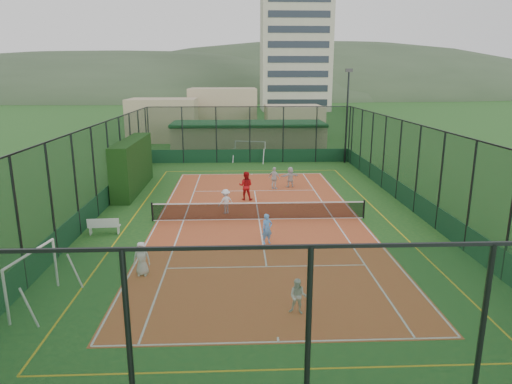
{
  "coord_description": "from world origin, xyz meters",
  "views": [
    {
      "loc": [
        -1.17,
        -23.81,
        7.65
      ],
      "look_at": [
        -0.11,
        1.41,
        1.2
      ],
      "focal_mm": 32.0,
      "sensor_mm": 36.0,
      "label": 1
    }
  ],
  "objects_px": {
    "child_near_left": "(142,259)",
    "child_far_left": "(226,201)",
    "child_near_right": "(298,296)",
    "coach": "(246,186)",
    "child_near_mid": "(267,229)",
    "white_bench": "(104,226)",
    "floodlight_ne": "(347,117)",
    "futsal_goal_far": "(250,152)",
    "futsal_goal_near": "(33,279)",
    "child_far_back": "(290,177)",
    "clubhouse": "(248,138)",
    "child_far_right": "(274,178)",
    "apartment_tower": "(295,42)"
  },
  "relations": [
    {
      "from": "child_near_mid",
      "to": "child_far_right",
      "type": "relative_size",
      "value": 0.93
    },
    {
      "from": "futsal_goal_near",
      "to": "child_near_right",
      "type": "xyz_separation_m",
      "value": [
        8.96,
        -1.05,
        -0.31
      ]
    },
    {
      "from": "white_bench",
      "to": "coach",
      "type": "xyz_separation_m",
      "value": [
        7.16,
        6.15,
        0.49
      ]
    },
    {
      "from": "white_bench",
      "to": "child_near_right",
      "type": "bearing_deg",
      "value": -46.83
    },
    {
      "from": "white_bench",
      "to": "futsal_goal_far",
      "type": "relative_size",
      "value": 0.53
    },
    {
      "from": "child_near_left",
      "to": "coach",
      "type": "xyz_separation_m",
      "value": [
        4.32,
        11.1,
        0.23
      ]
    },
    {
      "from": "child_far_left",
      "to": "child_far_right",
      "type": "xyz_separation_m",
      "value": [
        3.23,
        5.65,
        0.06
      ]
    },
    {
      "from": "apartment_tower",
      "to": "futsal_goal_far",
      "type": "height_order",
      "value": "apartment_tower"
    },
    {
      "from": "child_near_left",
      "to": "child_far_left",
      "type": "bearing_deg",
      "value": 70.1
    },
    {
      "from": "futsal_goal_near",
      "to": "child_far_left",
      "type": "xyz_separation_m",
      "value": [
        6.34,
        10.38,
        -0.21
      ]
    },
    {
      "from": "coach",
      "to": "child_near_right",
      "type": "bearing_deg",
      "value": 107.76
    },
    {
      "from": "clubhouse",
      "to": "child_near_left",
      "type": "height_order",
      "value": "clubhouse"
    },
    {
      "from": "white_bench",
      "to": "child_near_right",
      "type": "height_order",
      "value": "child_near_right"
    },
    {
      "from": "white_bench",
      "to": "child_near_left",
      "type": "bearing_deg",
      "value": -63.18
    },
    {
      "from": "child_near_right",
      "to": "child_near_mid",
      "type": "bearing_deg",
      "value": 113.22
    },
    {
      "from": "child_near_right",
      "to": "coach",
      "type": "height_order",
      "value": "coach"
    },
    {
      "from": "child_near_left",
      "to": "coach",
      "type": "relative_size",
      "value": 0.75
    },
    {
      "from": "clubhouse",
      "to": "child_near_mid",
      "type": "distance_m",
      "value": 25.72
    },
    {
      "from": "apartment_tower",
      "to": "futsal_goal_near",
      "type": "bearing_deg",
      "value": -102.48
    },
    {
      "from": "floodlight_ne",
      "to": "white_bench",
      "type": "xyz_separation_m",
      "value": [
        -16.4,
        -18.61,
        -3.69
      ]
    },
    {
      "from": "futsal_goal_far",
      "to": "child_near_right",
      "type": "bearing_deg",
      "value": -74.45
    },
    {
      "from": "child_near_mid",
      "to": "white_bench",
      "type": "bearing_deg",
      "value": 144.75
    },
    {
      "from": "child_near_right",
      "to": "child_far_left",
      "type": "relative_size",
      "value": 0.86
    },
    {
      "from": "floodlight_ne",
      "to": "child_far_left",
      "type": "relative_size",
      "value": 5.82
    },
    {
      "from": "floodlight_ne",
      "to": "futsal_goal_far",
      "type": "xyz_separation_m",
      "value": [
        -8.57,
        0.78,
        -3.2
      ]
    },
    {
      "from": "child_near_mid",
      "to": "child_near_right",
      "type": "bearing_deg",
      "value": -108.15
    },
    {
      "from": "child_far_left",
      "to": "coach",
      "type": "bearing_deg",
      "value": -138.95
    },
    {
      "from": "white_bench",
      "to": "child_near_left",
      "type": "xyz_separation_m",
      "value": [
        2.85,
        -4.96,
        0.26
      ]
    },
    {
      "from": "child_near_mid",
      "to": "child_far_left",
      "type": "bearing_deg",
      "value": 89.23
    },
    {
      "from": "futsal_goal_far",
      "to": "child_near_mid",
      "type": "distance_m",
      "value": 21.09
    },
    {
      "from": "white_bench",
      "to": "child_far_back",
      "type": "bearing_deg",
      "value": 39.18
    },
    {
      "from": "futsal_goal_far",
      "to": "child_near_mid",
      "type": "height_order",
      "value": "futsal_goal_far"
    },
    {
      "from": "futsal_goal_near",
      "to": "clubhouse",
      "type": "bearing_deg",
      "value": -4.76
    },
    {
      "from": "coach",
      "to": "child_far_right",
      "type": "bearing_deg",
      "value": -114.78
    },
    {
      "from": "floodlight_ne",
      "to": "child_far_back",
      "type": "relative_size",
      "value": 5.7
    },
    {
      "from": "futsal_goal_near",
      "to": "child_far_back",
      "type": "distance_m",
      "value": 19.76
    },
    {
      "from": "child_far_back",
      "to": "coach",
      "type": "relative_size",
      "value": 0.8
    },
    {
      "from": "child_near_mid",
      "to": "child_far_back",
      "type": "distance_m",
      "value": 11.35
    },
    {
      "from": "futsal_goal_far",
      "to": "child_near_right",
      "type": "relative_size",
      "value": 2.37
    },
    {
      "from": "child_near_right",
      "to": "child_far_right",
      "type": "bearing_deg",
      "value": 106.01
    },
    {
      "from": "child_far_right",
      "to": "child_far_back",
      "type": "xyz_separation_m",
      "value": [
        1.17,
        0.56,
        -0.05
      ]
    },
    {
      "from": "white_bench",
      "to": "child_near_right",
      "type": "relative_size",
      "value": 1.27
    },
    {
      "from": "child_near_left",
      "to": "child_near_right",
      "type": "distance_m",
      "value": 6.6
    },
    {
      "from": "clubhouse",
      "to": "child_far_back",
      "type": "bearing_deg",
      "value": -80.04
    },
    {
      "from": "child_near_mid",
      "to": "child_far_left",
      "type": "xyz_separation_m",
      "value": [
        -2.03,
        4.9,
        -0.01
      ]
    },
    {
      "from": "white_bench",
      "to": "child_far_right",
      "type": "height_order",
      "value": "child_far_right"
    },
    {
      "from": "child_near_left",
      "to": "child_near_right",
      "type": "relative_size",
      "value": 1.12
    },
    {
      "from": "clubhouse",
      "to": "coach",
      "type": "xyz_separation_m",
      "value": [
        -0.64,
        -17.86,
        -0.66
      ]
    },
    {
      "from": "floodlight_ne",
      "to": "futsal_goal_near",
      "type": "bearing_deg",
      "value": -123.05
    },
    {
      "from": "child_near_left",
      "to": "child_far_back",
      "type": "relative_size",
      "value": 0.94
    }
  ]
}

